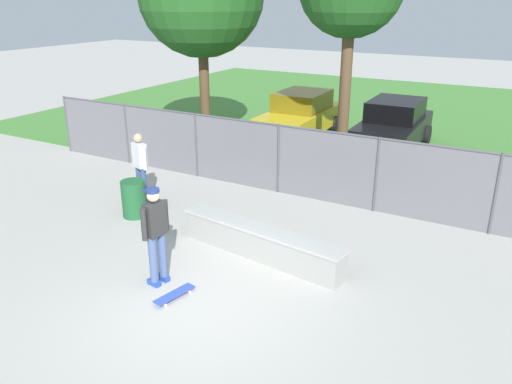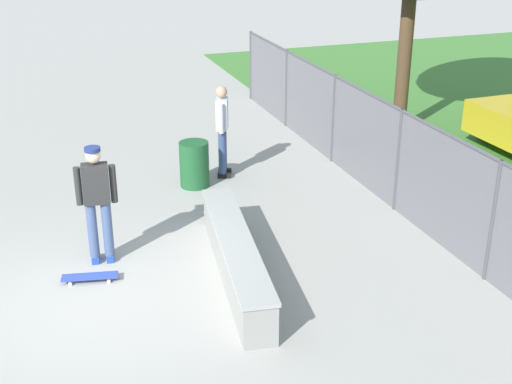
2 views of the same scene
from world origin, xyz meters
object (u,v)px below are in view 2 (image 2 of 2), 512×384
(skateboarder, at_px, (97,199))
(skateboard, at_px, (90,277))
(bystander, at_px, (222,127))
(trash_bin, at_px, (194,164))
(concrete_ledge, at_px, (236,257))

(skateboarder, distance_m, skateboard, 1.13)
(skateboarder, relative_size, bystander, 1.01)
(trash_bin, bearing_deg, skateboard, -38.28)
(concrete_ledge, height_order, trash_bin, trash_bin)
(concrete_ledge, height_order, skateboard, concrete_ledge)
(skateboard, bearing_deg, bystander, 137.61)
(skateboarder, bearing_deg, skateboard, -25.83)
(skateboarder, xyz_separation_m, skateboard, (0.54, -0.26, -0.96))
(trash_bin, bearing_deg, skateboarder, -40.58)
(concrete_ledge, relative_size, skateboard, 4.49)
(concrete_ledge, relative_size, trash_bin, 4.21)
(skateboarder, relative_size, skateboard, 2.23)
(skateboarder, height_order, trash_bin, skateboarder)
(bystander, height_order, trash_bin, bystander)
(skateboarder, distance_m, trash_bin, 3.28)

